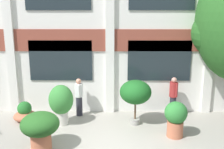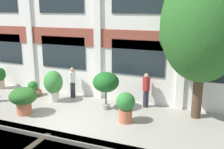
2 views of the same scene
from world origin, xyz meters
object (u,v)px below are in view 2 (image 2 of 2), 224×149
Objects in this scene: broadleaf_tree at (203,27)px; potted_plant_tall_urn at (106,83)px; potted_plant_stone_basin at (126,105)px; resident_by_doorway at (73,81)px; resident_watching_tracks at (146,89)px; potted_plant_fluted_column at (23,98)px; potted_plant_wide_bowl at (33,90)px; potted_plant_glazed_jar at (53,84)px; potted_plant_ribbed_drum at (0,77)px.

broadleaf_tree is 4.73m from potted_plant_tall_urn.
potted_plant_stone_basin is 4.04m from resident_by_doorway.
resident_watching_tracks is (0.34, 1.95, 0.16)m from potted_plant_stone_basin.
potted_plant_wide_bowl is at bearing 119.62° from potted_plant_fluted_column.
resident_by_doorway is 3.91m from resident_watching_tracks.
broadleaf_tree is 9.02m from potted_plant_wide_bowl.
potted_plant_tall_urn is at bearing 31.40° from potted_plant_fluted_column.
broadleaf_tree is at bearing 5.02° from potted_plant_glazed_jar.
potted_plant_stone_basin is 5.84m from potted_plant_wide_bowl.
potted_plant_glazed_jar is 1.06m from resident_by_doorway.
potted_plant_tall_urn is 1.44× the size of potted_plant_fluted_column.
potted_plant_ribbed_drum is (-4.11, 0.66, -0.20)m from potted_plant_glazed_jar.
potted_plant_glazed_jar is 1.29× the size of potted_plant_fluted_column.
potted_plant_ribbed_drum reaches higher than potted_plant_fluted_column.
potted_plant_glazed_jar is (-4.13, 0.99, 0.20)m from potted_plant_stone_basin.
potted_plant_fluted_column is (-4.42, -0.87, 0.02)m from potted_plant_stone_basin.
potted_plant_fluted_column is at bearing -168.88° from potted_plant_stone_basin.
resident_by_doorway is 0.97× the size of resident_watching_tracks.
resident_watching_tracks is at bearing 80.19° from potted_plant_stone_basin.
potted_plant_fluted_column is 1.35× the size of potted_plant_wide_bowl.
resident_by_doorway is at bearing 72.86° from potted_plant_fluted_column.
resident_watching_tracks is at bearing 29.20° from potted_plant_tall_urn.
potted_plant_tall_urn is at bearing 10.55° from resident_watching_tracks.
potted_plant_fluted_column is 0.76× the size of resident_by_doorway.
potted_plant_tall_urn is 1.10× the size of resident_by_doorway.
potted_plant_tall_urn reaches higher than potted_plant_glazed_jar.
potted_plant_wide_bowl is (-4.36, 0.29, -0.96)m from potted_plant_tall_urn.
potted_plant_glazed_jar is 4.17m from potted_plant_ribbed_drum.
resident_by_doorway reaches higher than potted_plant_wide_bowl.
potted_plant_ribbed_drum is at bearing 172.58° from potted_plant_wide_bowl.
potted_plant_glazed_jar is 4.57m from resident_watching_tracks.
potted_plant_wide_bowl is (2.57, -0.34, -0.41)m from potted_plant_ribbed_drum.
potted_plant_fluted_column is at bearing 12.00° from resident_watching_tracks.
potted_plant_glazed_jar reaches higher than potted_plant_ribbed_drum.
resident_watching_tracks is at bearing 1.96° from potted_plant_ribbed_drum.
potted_plant_stone_basin is 4.25m from potted_plant_glazed_jar.
broadleaf_tree is 5.16× the size of potted_plant_fluted_column.
potted_plant_ribbed_drum is 4.68m from resident_by_doorway.
resident_watching_tracks reaches higher than potted_plant_stone_basin.
potted_plant_wide_bowl is 6.07m from resident_watching_tracks.
potted_plant_wide_bowl is (-8.31, -0.27, -3.51)m from broadleaf_tree.
potted_plant_tall_urn is 1.42× the size of potted_plant_ribbed_drum.
potted_plant_tall_urn reaches higher than potted_plant_ribbed_drum.
potted_plant_glazed_jar is at bearing -174.98° from broadleaf_tree.
potted_plant_wide_bowl is (-1.25, 2.19, -0.43)m from potted_plant_fluted_column.
resident_by_doorway is (-3.57, 1.89, 0.13)m from potted_plant_stone_basin.
potted_plant_fluted_column is at bearing -148.60° from potted_plant_tall_urn.
broadleaf_tree is at bearing -0.37° from potted_plant_ribbed_drum.
potted_plant_wide_bowl is (-1.54, 0.33, -0.61)m from potted_plant_glazed_jar.
resident_watching_tracks reaches higher than resident_by_doorway.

